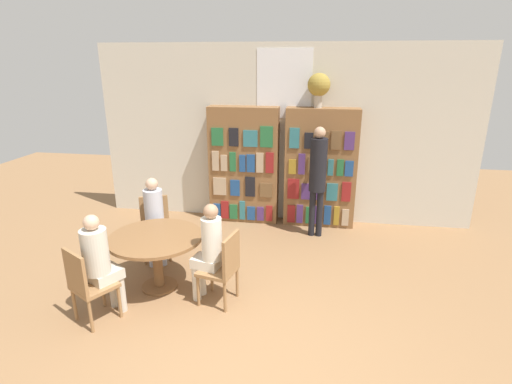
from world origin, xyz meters
TOP-DOWN VIEW (x-y plane):
  - ground_plane at (0.00, 0.00)m, footprint 16.00×16.00m
  - wall_back at (0.00, 3.87)m, footprint 6.40×0.07m
  - bookshelf_left at (-0.65, 3.68)m, footprint 1.18×0.34m
  - bookshelf_right at (0.65, 3.68)m, footprint 1.18×0.34m
  - flower_vase at (0.56, 3.68)m, footprint 0.36×0.36m
  - reading_table at (-1.29, 1.29)m, footprint 1.14×1.14m
  - chair_near_camera at (-1.75, 0.50)m, footprint 0.55×0.55m
  - chair_left_side at (-1.66, 2.12)m, footprint 0.53×0.53m
  - chair_far_side at (-0.41, 1.09)m, footprint 0.48×0.48m
  - seated_reader_left at (-1.58, 1.95)m, footprint 0.36×0.40m
  - seated_reader_right at (-0.59, 1.13)m, footprint 0.38×0.30m
  - seated_reader_back at (-1.66, 0.66)m, footprint 0.40×0.42m
  - librarian_standing at (0.61, 3.18)m, footprint 0.26×0.53m

SIDE VIEW (x-z plane):
  - ground_plane at x=0.00m, z-range 0.00..0.00m
  - chair_near_camera at x=-1.75m, z-range 0.05..0.92m
  - chair_left_side at x=-1.66m, z-range 0.05..0.92m
  - chair_far_side at x=-0.41m, z-range 0.05..0.92m
  - reading_table at x=-1.29m, z-range 0.23..0.93m
  - seated_reader_right at x=-0.59m, z-range 0.07..1.28m
  - seated_reader_left at x=-1.58m, z-range 0.07..1.29m
  - seated_reader_back at x=-1.66m, z-range 0.08..1.29m
  - bookshelf_right at x=0.65m, z-range 0.00..1.99m
  - bookshelf_left at x=-0.65m, z-range 0.00..1.99m
  - librarian_standing at x=0.61m, z-range 0.18..1.95m
  - wall_back at x=0.00m, z-range 0.01..3.01m
  - flower_vase at x=0.56m, z-range 2.07..2.60m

